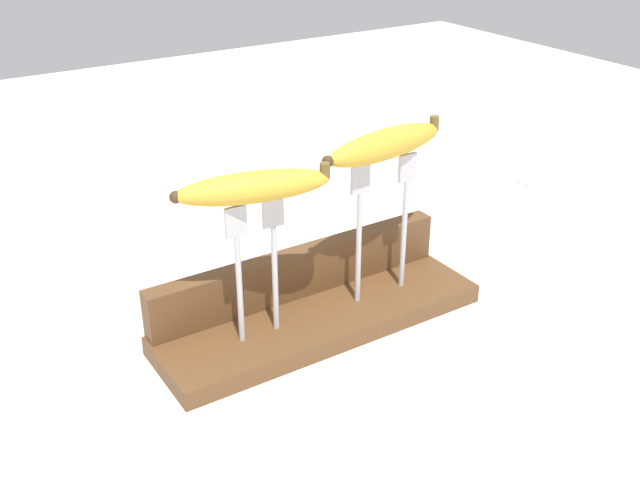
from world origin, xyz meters
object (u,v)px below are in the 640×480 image
Objects in this scene: fork_stand_left at (256,257)px; banana_raised_left at (253,187)px; fork_stand_right at (383,216)px; banana_raised_right at (386,144)px; fork_fallen_near at (516,186)px.

banana_raised_left is at bearing 166.15° from fork_stand_left.
banana_raised_left is (-0.18, 0.00, 0.08)m from fork_stand_right.
fork_stand_right is at bearing -0.01° from banana_raised_left.
banana_raised_right reaches higher than fork_stand_right.
banana_raised_left is 1.15× the size of fork_fallen_near.
fork_fallen_near is at bearing 23.36° from fork_stand_right.
fork_stand_right reaches higher than fork_fallen_near.
fork_stand_right is (0.18, 0.00, 0.01)m from fork_stand_left.
banana_raised_right is 1.17× the size of fork_fallen_near.
fork_stand_right is 1.18× the size of fork_fallen_near.
fork_fallen_near is at bearing 17.25° from fork_stand_left.
fork_fallen_near is (0.46, 0.20, -0.23)m from banana_raised_right.
fork_stand_right reaches higher than fork_stand_left.
fork_stand_left is at bearing 180.00° from banana_raised_right.
fork_fallen_near is at bearing 17.24° from banana_raised_left.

